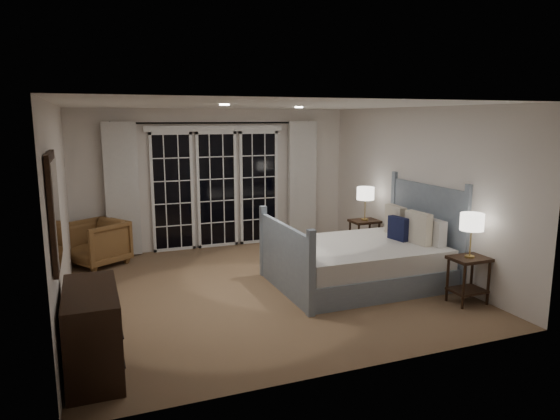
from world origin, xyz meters
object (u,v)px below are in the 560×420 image
object	(u,v)px
bed	(362,260)
armchair	(97,243)
nightstand_right	(364,232)
lamp_right	(365,194)
nightstand_left	(468,273)
lamp_left	(472,222)
dresser	(93,331)

from	to	relation	value
bed	armchair	size ratio (longest dim) A/B	2.93
nightstand_right	lamp_right	xyz separation A→B (m)	(-0.00, 0.00, 0.67)
nightstand_left	lamp_left	bearing A→B (deg)	-90.00
bed	lamp_right	bearing A→B (deg)	58.36
lamp_left	lamp_right	bearing A→B (deg)	91.09
lamp_right	nightstand_left	bearing A→B (deg)	-88.91
bed	armchair	xyz separation A→B (m)	(-3.51, 2.31, 0.02)
armchair	lamp_left	bearing A→B (deg)	18.31
lamp_left	dresser	xyz separation A→B (m)	(-4.48, -0.15, -0.65)
lamp_left	dresser	size ratio (longest dim) A/B	0.50
lamp_right	lamp_left	bearing A→B (deg)	-88.91
lamp_left	lamp_right	world-z (taller)	lamp_right
nightstand_left	lamp_right	xyz separation A→B (m)	(-0.05, 2.47, 0.67)
armchair	nightstand_right	bearing A→B (deg)	43.72
bed	lamp_right	xyz separation A→B (m)	(0.79, 1.29, 0.73)
bed	dresser	bearing A→B (deg)	-159.91
lamp_right	dresser	xyz separation A→B (m)	(-4.44, -2.62, -0.67)
bed	armchair	world-z (taller)	bed
armchair	lamp_right	bearing A→B (deg)	43.72
lamp_right	armchair	world-z (taller)	lamp_right
bed	nightstand_left	xyz separation A→B (m)	(0.84, -1.19, 0.05)
bed	lamp_left	world-z (taller)	bed
lamp_right	armchair	distance (m)	4.48
lamp_right	armchair	xyz separation A→B (m)	(-4.31, 1.02, -0.70)
nightstand_left	dresser	size ratio (longest dim) A/B	0.53
armchair	nightstand_left	bearing A→B (deg)	18.31
bed	lamp_left	size ratio (longest dim) A/B	4.17
nightstand_left	dresser	distance (m)	4.49
dresser	lamp_right	bearing A→B (deg)	30.57
nightstand_left	dresser	xyz separation A→B (m)	(-4.48, -0.15, 0.00)
bed	armchair	distance (m)	4.20
armchair	bed	bearing A→B (deg)	23.75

